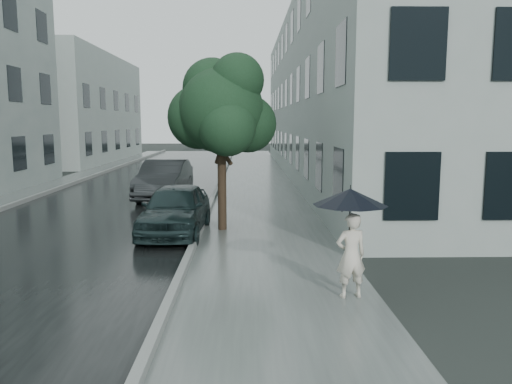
{
  "coord_description": "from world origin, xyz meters",
  "views": [
    {
      "loc": [
        -0.31,
        -9.19,
        2.99
      ],
      "look_at": [
        -0.07,
        2.77,
        1.3
      ],
      "focal_mm": 35.0,
      "sensor_mm": 36.0,
      "label": 1
    }
  ],
  "objects_px": {
    "car_near": "(175,209)",
    "car_far": "(165,179)",
    "lamp_post": "(217,122)",
    "pedestrian": "(351,255)",
    "street_tree": "(221,109)"
  },
  "relations": [
    {
      "from": "car_near",
      "to": "car_far",
      "type": "distance_m",
      "value": 6.45
    },
    {
      "from": "lamp_post",
      "to": "car_near",
      "type": "bearing_deg",
      "value": -112.57
    },
    {
      "from": "pedestrian",
      "to": "street_tree",
      "type": "xyz_separation_m",
      "value": [
        -2.44,
        5.58,
        2.58
      ]
    },
    {
      "from": "car_far",
      "to": "pedestrian",
      "type": "bearing_deg",
      "value": -63.84
    },
    {
      "from": "street_tree",
      "to": "car_near",
      "type": "bearing_deg",
      "value": -154.91
    },
    {
      "from": "car_far",
      "to": "lamp_post",
      "type": "bearing_deg",
      "value": 57.22
    },
    {
      "from": "pedestrian",
      "to": "street_tree",
      "type": "height_order",
      "value": "street_tree"
    },
    {
      "from": "pedestrian",
      "to": "street_tree",
      "type": "relative_size",
      "value": 0.31
    },
    {
      "from": "street_tree",
      "to": "pedestrian",
      "type": "bearing_deg",
      "value": -66.36
    },
    {
      "from": "street_tree",
      "to": "car_near",
      "type": "height_order",
      "value": "street_tree"
    },
    {
      "from": "car_near",
      "to": "car_far",
      "type": "xyz_separation_m",
      "value": [
        -1.3,
        6.31,
        0.08
      ]
    },
    {
      "from": "lamp_post",
      "to": "car_near",
      "type": "distance_m",
      "value": 9.32
    },
    {
      "from": "lamp_post",
      "to": "car_far",
      "type": "height_order",
      "value": "lamp_post"
    },
    {
      "from": "lamp_post",
      "to": "pedestrian",
      "type": "bearing_deg",
      "value": -96.39
    },
    {
      "from": "pedestrian",
      "to": "lamp_post",
      "type": "xyz_separation_m",
      "value": [
        -3.06,
        14.01,
        2.25
      ]
    }
  ]
}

